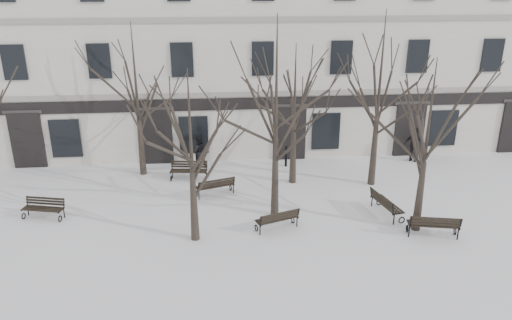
{
  "coord_description": "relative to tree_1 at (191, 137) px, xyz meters",
  "views": [
    {
      "loc": [
        -0.58,
        -16.99,
        9.53
      ],
      "look_at": [
        1.22,
        3.0,
        1.88
      ],
      "focal_mm": 35.0,
      "sensor_mm": 36.0,
      "label": 1
    }
  ],
  "objects": [
    {
      "name": "bench_2",
      "position": [
        9.01,
        -0.65,
        -3.54
      ],
      "size": [
        1.98,
        1.05,
        0.95
      ],
      "rotation": [
        0.0,
        0.0,
        2.94
      ],
      "color": "black",
      "rests_on": "ground"
    },
    {
      "name": "bench_3",
      "position": [
        -0.44,
        5.83,
        -3.57
      ],
      "size": [
        1.83,
        0.85,
        0.89
      ],
      "rotation": [
        0.0,
        0.0,
        -0.12
      ],
      "color": "black",
      "rests_on": "ground"
    },
    {
      "name": "bollard_b",
      "position": [
        4.5,
        7.11,
        -3.44
      ],
      "size": [
        0.15,
        0.15,
        1.14
      ],
      "color": "black",
      "rests_on": "ground"
    },
    {
      "name": "bench_1",
      "position": [
        3.19,
        0.44,
        -3.59
      ],
      "size": [
        1.79,
        1.14,
        0.86
      ],
      "rotation": [
        0.0,
        0.0,
        3.48
      ],
      "color": "black",
      "rests_on": "ground"
    },
    {
      "name": "ground",
      "position": [
        1.38,
        0.25,
        -4.05
      ],
      "size": [
        100.0,
        100.0,
        0.0
      ],
      "primitive_type": "plane",
      "color": "white",
      "rests_on": "ground"
    },
    {
      "name": "tree_3",
      "position": [
        8.61,
        -0.02,
        0.14
      ],
      "size": [
        4.7,
        4.7,
        6.72
      ],
      "color": "black",
      "rests_on": "ground"
    },
    {
      "name": "bench_5",
      "position": [
        7.81,
        1.3,
        -3.55
      ],
      "size": [
        1.03,
        1.92,
        0.93
      ],
      "rotation": [
        0.0,
        0.0,
        1.78
      ],
      "color": "black",
      "rests_on": "ground"
    },
    {
      "name": "bench_4",
      "position": [
        0.82,
        3.85,
        -3.58
      ],
      "size": [
        1.82,
        1.14,
        0.87
      ],
      "rotation": [
        0.0,
        0.0,
        3.47
      ],
      "color": "black",
      "rests_on": "ground"
    },
    {
      "name": "pedestrian_b",
      "position": [
        0.03,
        7.37,
        -4.05
      ],
      "size": [
        0.93,
        0.77,
        1.75
      ],
      "primitive_type": "imported",
      "rotation": [
        0.0,
        0.0,
        3.28
      ],
      "color": "black",
      "rests_on": "ground"
    },
    {
      "name": "pedestrian_c",
      "position": [
        11.37,
        7.23,
        -4.05
      ],
      "size": [
        1.12,
        1.0,
        1.83
      ],
      "primitive_type": "imported",
      "rotation": [
        0.0,
        0.0,
        2.49
      ],
      "color": "black",
      "rests_on": "ground"
    },
    {
      "name": "building",
      "position": [
        1.38,
        13.21,
        1.46
      ],
      "size": [
        40.4,
        10.2,
        11.4
      ],
      "color": "silver",
      "rests_on": "ground"
    },
    {
      "name": "tree_1",
      "position": [
        0.0,
        0.0,
        0.0
      ],
      "size": [
        4.54,
        4.54,
        6.49
      ],
      "color": "black",
      "rests_on": "ground"
    },
    {
      "name": "bench_0",
      "position": [
        -6.21,
        2.29,
        -3.59
      ],
      "size": [
        1.77,
        0.98,
        0.85
      ],
      "rotation": [
        0.0,
        0.0,
        -0.23
      ],
      "color": "black",
      "rests_on": "ground"
    },
    {
      "name": "bollard_a",
      "position": [
        -0.08,
        6.97,
        -3.54
      ],
      "size": [
        0.12,
        0.12,
        0.96
      ],
      "color": "black",
      "rests_on": "ground"
    },
    {
      "name": "tree_2",
      "position": [
        3.23,
        1.7,
        1.01
      ],
      "size": [
        5.67,
        5.67,
        8.09
      ],
      "color": "black",
      "rests_on": "ground"
    },
    {
      "name": "tree_5",
      "position": [
        4.52,
        5.04,
        0.05
      ],
      "size": [
        4.6,
        4.6,
        6.57
      ],
      "color": "black",
      "rests_on": "ground"
    },
    {
      "name": "tree_4",
      "position": [
        -2.74,
        6.73,
        0.57
      ],
      "size": [
        5.18,
        5.18,
        7.4
      ],
      "color": "black",
      "rests_on": "ground"
    },
    {
      "name": "tree_6",
      "position": [
        8.22,
        4.48,
        0.96
      ],
      "size": [
        5.62,
        5.62,
        8.02
      ],
      "color": "black",
      "rests_on": "ground"
    }
  ]
}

